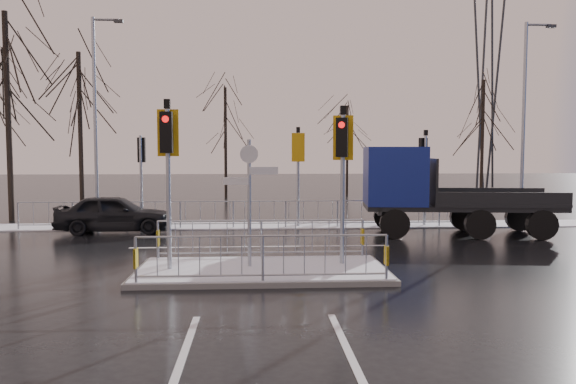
{
  "coord_description": "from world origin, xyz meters",
  "views": [
    {
      "loc": [
        -0.15,
        -13.33,
        2.93
      ],
      "look_at": [
        0.76,
        2.28,
        1.8
      ],
      "focal_mm": 35.0,
      "sensor_mm": 36.0,
      "label": 1
    }
  ],
  "objects": [
    {
      "name": "street_lamp_right",
      "position": [
        10.57,
        8.5,
        4.39
      ],
      "size": [
        1.25,
        0.18,
        8.0
      ],
      "color": "#999FA7",
      "rests_on": "ground"
    },
    {
      "name": "tree_far_a",
      "position": [
        -2.0,
        22.0,
        4.82
      ],
      "size": [
        3.75,
        3.75,
        7.08
      ],
      "color": "black",
      "rests_on": "ground"
    },
    {
      "name": "tree_near_b",
      "position": [
        -8.0,
        12.5,
        5.15
      ],
      "size": [
        4.0,
        4.0,
        7.55
      ],
      "color": "black",
      "rests_on": "ground"
    },
    {
      "name": "ground",
      "position": [
        0.0,
        0.0,
        0.0
      ],
      "size": [
        120.0,
        120.0,
        0.0
      ],
      "primitive_type": "plane",
      "color": "black",
      "rests_on": "ground"
    },
    {
      "name": "snow_verge",
      "position": [
        0.0,
        8.6,
        0.02
      ],
      "size": [
        30.0,
        2.0,
        0.04
      ],
      "primitive_type": "cube",
      "color": "white",
      "rests_on": "ground"
    },
    {
      "name": "flatbed_truck",
      "position": [
        5.7,
        6.11,
        1.64
      ],
      "size": [
        6.9,
        3.18,
        3.09
      ],
      "color": "black",
      "rests_on": "ground"
    },
    {
      "name": "traffic_island",
      "position": [
        -0.01,
        0.01,
        0.39
      ],
      "size": [
        6.0,
        3.04,
        4.15
      ],
      "color": "slate",
      "rests_on": "ground"
    },
    {
      "name": "far_kerb_fixtures",
      "position": [
        0.29,
        8.09,
        1.02
      ],
      "size": [
        18.0,
        0.65,
        3.83
      ],
      "color": "#999FA7",
      "rests_on": "ground"
    },
    {
      "name": "pylon_wires",
      "position": [
        16.88,
        30.0,
        11.03
      ],
      "size": [
        70.0,
        2.38,
        19.97
      ],
      "color": "#2D3033",
      "rests_on": "ground"
    },
    {
      "name": "car_far_lane",
      "position": [
        -5.26,
        7.15,
        0.69
      ],
      "size": [
        4.16,
        1.89,
        1.38
      ],
      "primitive_type": "imported",
      "rotation": [
        0.0,
        0.0,
        1.63
      ],
      "color": "black",
      "rests_on": "ground"
    },
    {
      "name": "lane_markings",
      "position": [
        0.0,
        -0.33,
        0.0
      ],
      "size": [
        8.0,
        11.38,
        0.01
      ],
      "color": "silver",
      "rests_on": "ground"
    },
    {
      "name": "tree_near_a",
      "position": [
        -10.5,
        11.0,
        6.11
      ],
      "size": [
        4.75,
        4.75,
        8.97
      ],
      "color": "black",
      "rests_on": "ground"
    },
    {
      "name": "tree_far_b",
      "position": [
        6.0,
        24.0,
        4.18
      ],
      "size": [
        3.25,
        3.25,
        6.14
      ],
      "color": "black",
      "rests_on": "ground"
    },
    {
      "name": "tree_far_c",
      "position": [
        14.0,
        21.0,
        5.15
      ],
      "size": [
        4.0,
        4.0,
        7.55
      ],
      "color": "black",
      "rests_on": "ground"
    },
    {
      "name": "street_lamp_left",
      "position": [
        -6.43,
        9.5,
        4.49
      ],
      "size": [
        1.25,
        0.18,
        8.2
      ],
      "color": "#999FA7",
      "rests_on": "ground"
    }
  ]
}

